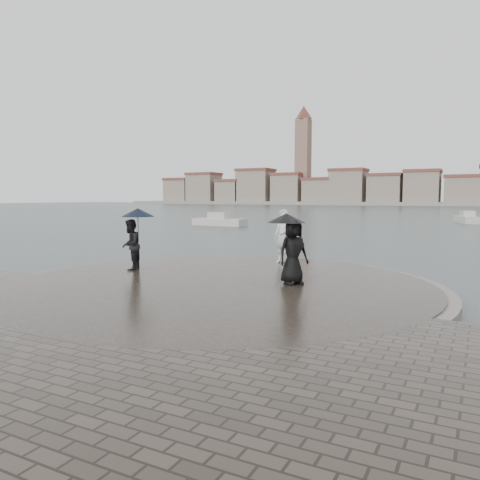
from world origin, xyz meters
The scene contains 8 objects.
ground centered at (0.00, 0.00, 0.00)m, with size 400.00×400.00×0.00m, color #2B3835.
kerb_ring centered at (0.00, 3.50, 0.16)m, with size 12.50×12.50×0.32m, color gray.
quay_tip centered at (0.00, 3.50, 0.18)m, with size 11.90×11.90×0.36m, color #2D261E.
statue centered at (0.13, 7.98, 1.34)m, with size 0.71×0.47×1.96m, color silver.
visitor_left centered at (-3.60, 4.08, 1.51)m, with size 1.26×1.16×2.04m.
visitor_right centered at (1.92, 4.18, 1.50)m, with size 1.29×1.17×1.95m.
far_skyline centered at (-6.29, 160.71, 5.61)m, with size 260.00×20.00×37.00m.
boats centered at (2.18, 37.98, 0.38)m, with size 39.65×20.72×1.50m.
Camera 1 is at (6.58, -7.82, 2.75)m, focal length 35.00 mm.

